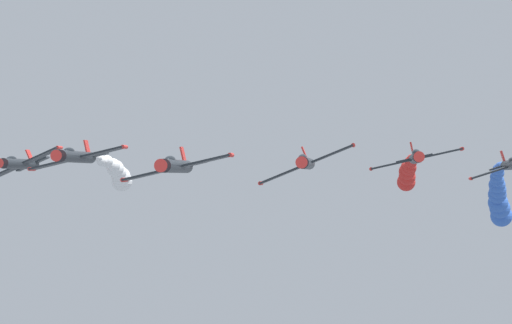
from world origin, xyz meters
The scene contains 9 objects.
airplane_lead centered at (4.81, 15.27, 76.35)m, with size 9.40×10.35×3.07m.
airplane_left_inner centered at (-5.24, 5.48, 76.71)m, with size 8.98×10.35×3.95m.
airplane_right_inner centered at (16.25, 6.02, 77.33)m, with size 9.40×10.35×3.08m.
smoke_trail_right_inner centered at (17.15, -12.13, 75.71)m, with size 3.24×16.26×4.08m.
airplane_left_outer centered at (-15.62, -3.57, 77.34)m, with size 9.41×10.35×3.05m.
smoke_trail_left_outer centered at (-15.57, -23.18, 75.77)m, with size 2.30×18.26×4.28m.
airplane_right_outer centered at (26.30, -5.73, 76.84)m, with size 8.91×10.35×4.15m.
airplane_trailing centered at (-26.59, -15.43, 76.76)m, with size 9.20×10.35×3.45m.
smoke_trail_trailing centered at (-28.83, -42.08, 72.20)m, with size 5.53×27.47×9.09m.
Camera 1 is at (-11.00, 90.66, 75.55)m, focal length 65.70 mm.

